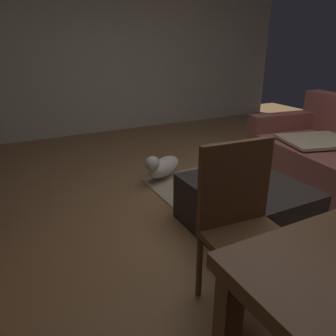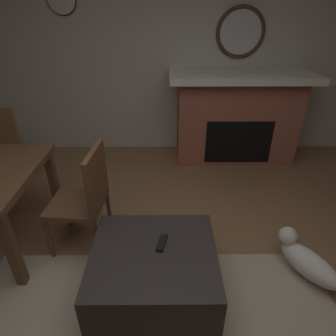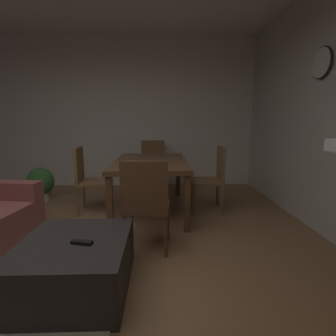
# 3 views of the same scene
# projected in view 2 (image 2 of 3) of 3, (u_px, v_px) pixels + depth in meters

# --- Properties ---
(floor) EXTENTS (8.27, 8.27, 0.00)m
(floor) POSITION_uv_depth(u_px,v_px,m) (164.00, 328.00, 1.92)
(floor) COLOR olive
(wall_back_fireplace_side) EXTENTS (7.29, 0.12, 2.88)m
(wall_back_fireplace_side) POSITION_uv_depth(u_px,v_px,m) (165.00, 43.00, 3.66)
(wall_back_fireplace_side) COLOR beige
(wall_back_fireplace_side) RESTS_ON ground
(fireplace) EXTENTS (1.76, 0.76, 1.17)m
(fireplace) POSITION_uv_depth(u_px,v_px,m) (236.00, 117.00, 3.77)
(fireplace) COLOR #9E5642
(fireplace) RESTS_ON ground
(round_wall_mirror) EXTENTS (0.61, 0.05, 0.61)m
(round_wall_mirror) POSITION_uv_depth(u_px,v_px,m) (241.00, 32.00, 3.53)
(round_wall_mirror) COLOR #4C331E
(ottoman_coffee_table) EXTENTS (0.88, 0.80, 0.40)m
(ottoman_coffee_table) POSITION_uv_depth(u_px,v_px,m) (154.00, 272.00, 2.08)
(ottoman_coffee_table) COLOR #2D2826
(ottoman_coffee_table) RESTS_ON ground
(tv_remote) EXTENTS (0.09, 0.17, 0.02)m
(tv_remote) POSITION_uv_depth(u_px,v_px,m) (162.00, 243.00, 2.04)
(tv_remote) COLOR black
(tv_remote) RESTS_ON ottoman_coffee_table
(dining_chair_west) EXTENTS (0.47, 0.47, 0.93)m
(dining_chair_west) POSITION_uv_depth(u_px,v_px,m) (86.00, 195.00, 2.36)
(dining_chair_west) COLOR brown
(dining_chair_west) RESTS_ON ground
(small_dog) EXTENTS (0.43, 0.53, 0.28)m
(small_dog) POSITION_uv_depth(u_px,v_px,m) (306.00, 260.00, 2.22)
(small_dog) COLOR silver
(small_dog) RESTS_ON ground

